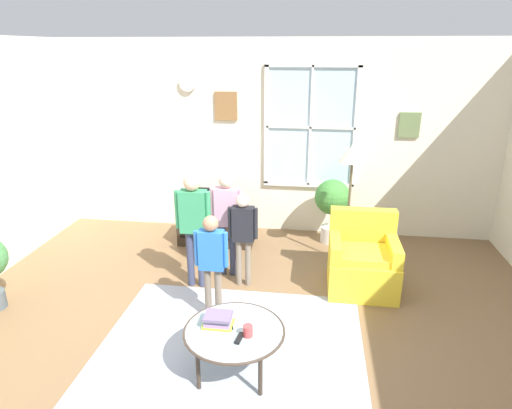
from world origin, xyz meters
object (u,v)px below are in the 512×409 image
Objects in this scene: tv_stand at (217,228)px; cup at (248,331)px; person_blue_shirt at (212,256)px; floor_lamp at (352,165)px; person_black_shirt at (243,229)px; remote_near_cup at (230,324)px; potted_plant_by_window at (332,202)px; coffee_table at (234,332)px; person_pink_shirt at (227,213)px; television at (216,200)px; remote_near_books at (239,338)px; armchair at (362,261)px; person_green_shirt at (194,218)px; book_stack at (218,320)px.

cup reaches higher than tv_stand.
floor_lamp reaches higher than person_blue_shirt.
cup is 1.56m from person_black_shirt.
remote_near_cup is 2.91m from potted_plant_by_window.
potted_plant_by_window is at bearing 71.57° from remote_near_cup.
person_pink_shirt is at bearing 103.08° from coffee_table.
person_black_shirt is (0.57, -1.14, 0.07)m from television.
remote_near_books is 0.12× the size of person_black_shirt.
person_black_shirt is at bearing -174.22° from armchair.
person_blue_shirt is 0.83× the size of person_green_shirt.
person_green_shirt reaches higher than coffee_table.
person_green_shirt is (-0.70, 1.36, 0.46)m from coffee_table.
person_green_shirt is (-1.90, -0.23, 0.52)m from armchair.
remote_near_cup is 0.81m from person_blue_shirt.
tv_stand is 0.81× the size of person_pink_shirt.
remote_near_books is 1.90m from person_pink_shirt.
book_stack is 0.23× the size of person_blue_shirt.
television is 3.84× the size of remote_near_cup.
remote_near_cup is at bearing 144.67° from cup.
armchair reaches higher than cup.
book_stack is 1.68m from person_pink_shirt.
person_green_shirt is (-0.56, 1.31, 0.39)m from book_stack.
potted_plant_by_window is (1.02, 2.77, 0.14)m from book_stack.
person_blue_shirt reaches higher than remote_near_books.
remote_near_cup is at bearing -74.84° from tv_stand.
tv_stand is 1.22× the size of coffee_table.
tv_stand is at bearing 105.16° from remote_near_cup.
potted_plant_by_window is (1.23, 2.07, -0.10)m from person_blue_shirt.
book_stack is 2.59m from floor_lamp.
person_black_shirt reaches higher than remote_near_books.
person_green_shirt is 1.46× the size of potted_plant_by_window.
book_stack is at bearing -131.08° from armchair.
television is 2.61m from book_stack.
tv_stand is 0.93× the size of person_black_shirt.
tv_stand is 2.12m from floor_lamp.
person_green_shirt reaches higher than television.
book_stack is at bearing -119.19° from floor_lamp.
person_green_shirt is 0.45m from person_pink_shirt.
cup is at bearing -22.53° from book_stack.
tv_stand is 10.80× the size of cup.
cup is (0.86, -2.65, -0.18)m from television.
person_blue_shirt is (-0.48, 0.81, 0.25)m from cup.
book_stack is at bearing -76.98° from television.
floor_lamp is (1.78, -0.40, 0.67)m from television.
person_black_shirt is (-0.29, 1.52, 0.25)m from cup.
potted_plant_by_window reaches higher than television.
book_stack reaches higher than tv_stand.
remote_near_books is at bearing -73.60° from tv_stand.
person_green_shirt is (-0.35, 0.62, 0.14)m from person_blue_shirt.
coffee_table is 0.16m from cup.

